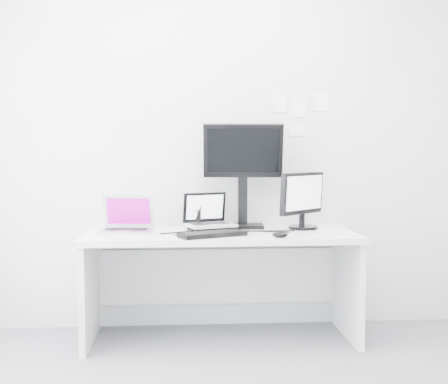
{
  "coord_description": "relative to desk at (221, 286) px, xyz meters",
  "views": [
    {
      "loc": [
        -0.25,
        -2.59,
        1.27
      ],
      "look_at": [
        0.02,
        1.23,
        1.0
      ],
      "focal_mm": 46.72,
      "sensor_mm": 36.0,
      "label": 1
    }
  ],
  "objects": [
    {
      "name": "desk",
      "position": [
        0.0,
        0.0,
        0.0
      ],
      "size": [
        1.8,
        0.7,
        0.73
      ],
      "primitive_type": "cube",
      "color": "white",
      "rests_on": "ground"
    },
    {
      "name": "dell_laptop",
      "position": [
        -0.06,
        0.1,
        0.5
      ],
      "size": [
        0.38,
        0.34,
        0.26
      ],
      "primitive_type": "cube",
      "rotation": [
        0.0,
        0.0,
        0.37
      ],
      "color": "#ABADB3",
      "rests_on": "desk"
    },
    {
      "name": "rear_monitor",
      "position": [
        0.17,
        0.22,
        0.74
      ],
      "size": [
        0.56,
        0.23,
        0.75
      ],
      "primitive_type": "cube",
      "rotation": [
        0.0,
        0.0,
        -0.06
      ],
      "color": "black",
      "rests_on": "desk"
    },
    {
      "name": "wall_note_1",
      "position": [
        0.6,
        0.34,
        1.22
      ],
      "size": [
        0.09,
        0.0,
        0.13
      ],
      "primitive_type": "cube",
      "color": "white",
      "rests_on": "back_wall"
    },
    {
      "name": "wall_note_3",
      "position": [
        0.58,
        0.34,
        1.05
      ],
      "size": [
        0.11,
        0.0,
        0.08
      ],
      "primitive_type": "cube",
      "color": "white",
      "rests_on": "back_wall"
    },
    {
      "name": "samsung_monitor",
      "position": [
        0.58,
        0.13,
        0.57
      ],
      "size": [
        0.46,
        0.45,
        0.41
      ],
      "primitive_type": "cube",
      "rotation": [
        0.0,
        0.0,
        0.74
      ],
      "color": "black",
      "rests_on": "desk"
    },
    {
      "name": "speaker",
      "position": [
        -0.17,
        0.22,
        0.46
      ],
      "size": [
        0.11,
        0.11,
        0.19
      ],
      "primitive_type": "cube",
      "rotation": [
        0.0,
        0.0,
        0.2
      ],
      "color": "black",
      "rests_on": "desk"
    },
    {
      "name": "back_wall",
      "position": [
        0.0,
        0.35,
        0.99
      ],
      "size": [
        3.6,
        0.0,
        3.6
      ],
      "primitive_type": "plane",
      "rotation": [
        1.57,
        0.0,
        0.0
      ],
      "color": "silver",
      "rests_on": "ground"
    },
    {
      "name": "keyboard",
      "position": [
        -0.06,
        -0.19,
        0.38
      ],
      "size": [
        0.45,
        0.31,
        0.03
      ],
      "primitive_type": "cube",
      "rotation": [
        0.0,
        0.0,
        0.42
      ],
      "color": "black",
      "rests_on": "desk"
    },
    {
      "name": "mouse",
      "position": [
        0.35,
        -0.27,
        0.38
      ],
      "size": [
        0.1,
        0.07,
        0.03
      ],
      "primitive_type": "ellipsoid",
      "rotation": [
        0.0,
        0.0,
        0.04
      ],
      "color": "black",
      "rests_on": "desk"
    },
    {
      "name": "wall_note_0",
      "position": [
        0.45,
        0.34,
        1.26
      ],
      "size": [
        0.1,
        0.0,
        0.14
      ],
      "primitive_type": "cube",
      "color": "white",
      "rests_on": "back_wall"
    },
    {
      "name": "wall_note_2",
      "position": [
        0.75,
        0.34,
        1.26
      ],
      "size": [
        0.1,
        0.0,
        0.14
      ],
      "primitive_type": "cube",
      "color": "white",
      "rests_on": "back_wall"
    },
    {
      "name": "macbook",
      "position": [
        -0.63,
        0.02,
        0.49
      ],
      "size": [
        0.36,
        0.29,
        0.25
      ],
      "primitive_type": "cube",
      "rotation": [
        0.0,
        0.0,
        -0.1
      ],
      "color": "#B5B5B9",
      "rests_on": "desk"
    }
  ]
}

